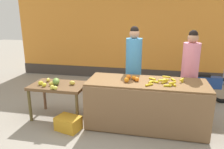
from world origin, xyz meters
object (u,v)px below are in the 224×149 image
object	(u,v)px
vendor_woman_pink_shirt	(189,74)
parked_motorcycle	(203,86)
vendor_woman_blue_shirt	(133,70)
produce_sack	(104,96)
produce_crate	(68,123)

from	to	relation	value
vendor_woman_pink_shirt	parked_motorcycle	bearing A→B (deg)	60.53
vendor_woman_blue_shirt	produce_sack	world-z (taller)	vendor_woman_blue_shirt
produce_sack	parked_motorcycle	bearing A→B (deg)	20.37
vendor_woman_pink_shirt	parked_motorcycle	xyz separation A→B (m)	(0.49, 0.86, -0.51)
parked_motorcycle	produce_sack	world-z (taller)	parked_motorcycle
vendor_woman_blue_shirt	produce_crate	bearing A→B (deg)	-133.71
produce_sack	vendor_woman_blue_shirt	bearing A→B (deg)	0.95
vendor_woman_pink_shirt	parked_motorcycle	world-z (taller)	vendor_woman_pink_shirt
produce_crate	produce_sack	bearing A→B (deg)	69.43
vendor_woman_blue_shirt	produce_crate	size ratio (longest dim) A/B	4.25
parked_motorcycle	produce_sack	distance (m)	2.46
vendor_woman_blue_shirt	produce_crate	xyz separation A→B (m)	(-1.08, -1.13, -0.82)
vendor_woman_pink_shirt	produce_crate	bearing A→B (deg)	-153.54
vendor_woman_pink_shirt	produce_sack	size ratio (longest dim) A/B	3.34
vendor_woman_pink_shirt	produce_sack	bearing A→B (deg)	179.86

